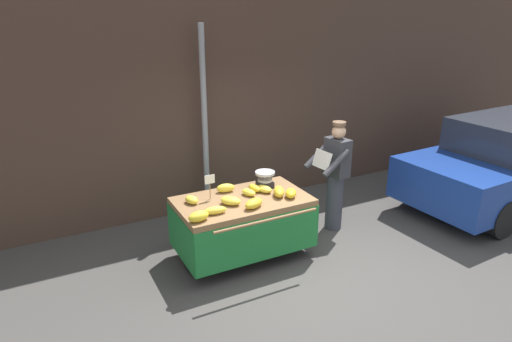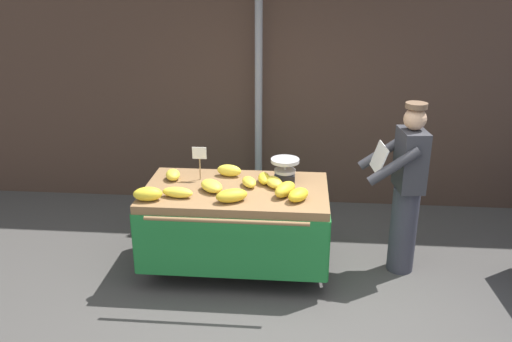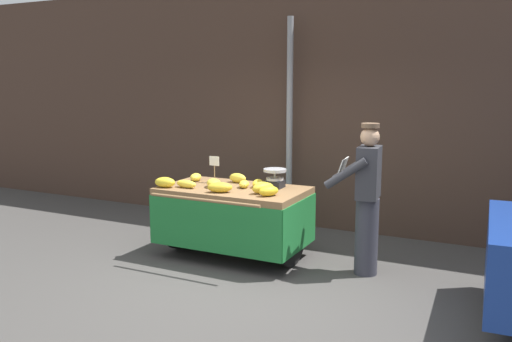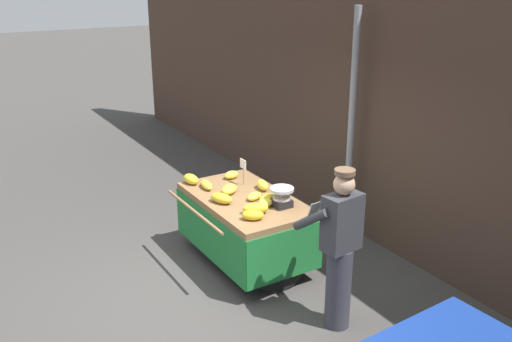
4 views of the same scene
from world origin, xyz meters
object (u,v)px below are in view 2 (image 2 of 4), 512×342
(banana_bunch_4, at_px, (178,192))
(banana_bunch_6, at_px, (232,196))
(banana_bunch_0, at_px, (229,171))
(vendor_person, at_px, (406,189))
(banana_bunch_2, at_px, (285,189))
(banana_bunch_3, at_px, (212,186))
(weighing_scale, at_px, (285,170))
(banana_bunch_9, at_px, (274,182))
(banana_bunch_10, at_px, (249,182))
(price_sign, at_px, (199,156))
(banana_bunch_7, at_px, (264,178))
(banana_bunch_1, at_px, (173,175))
(street_pole, at_px, (259,88))
(banana_cart, at_px, (236,210))
(banana_bunch_5, at_px, (298,195))
(banana_bunch_8, at_px, (148,194))

(banana_bunch_4, distance_m, banana_bunch_6, 0.51)
(banana_bunch_0, distance_m, vendor_person, 1.74)
(banana_bunch_2, distance_m, vendor_person, 1.18)
(banana_bunch_0, distance_m, banana_bunch_6, 0.65)
(banana_bunch_3, bearing_deg, weighing_scale, 25.08)
(weighing_scale, relative_size, banana_bunch_9, 1.12)
(weighing_scale, xyz_separation_m, banana_bunch_10, (-0.34, -0.16, -0.07))
(price_sign, xyz_separation_m, banana_bunch_10, (0.50, -0.14, -0.20))
(price_sign, bearing_deg, banana_bunch_7, -3.46)
(banana_bunch_4, bearing_deg, banana_bunch_10, 27.29)
(banana_bunch_1, bearing_deg, weighing_scale, 2.49)
(street_pole, height_order, banana_cart, street_pole)
(banana_bunch_9, height_order, banana_bunch_10, banana_bunch_9)
(banana_bunch_4, distance_m, vendor_person, 2.17)
(banana_bunch_5, bearing_deg, banana_bunch_3, 169.22)
(price_sign, xyz_separation_m, banana_bunch_5, (0.98, -0.45, -0.19))
(banana_bunch_8, relative_size, banana_bunch_10, 1.21)
(banana_bunch_0, distance_m, banana_bunch_1, 0.57)
(banana_cart, xyz_separation_m, banana_bunch_2, (0.48, -0.14, 0.30))
(banana_bunch_2, distance_m, banana_bunch_4, 0.99)
(banana_bunch_3, distance_m, banana_bunch_8, 0.60)
(banana_bunch_1, relative_size, banana_bunch_3, 0.77)
(price_sign, bearing_deg, banana_bunch_3, -60.79)
(price_sign, bearing_deg, banana_bunch_2, -21.56)
(banana_bunch_10, bearing_deg, banana_bunch_5, -32.93)
(weighing_scale, xyz_separation_m, vendor_person, (1.17, -0.09, -0.12))
(price_sign, xyz_separation_m, banana_bunch_7, (0.64, -0.04, -0.20))
(weighing_scale, distance_m, banana_bunch_5, 0.50)
(banana_bunch_6, bearing_deg, banana_bunch_3, 134.04)
(banana_bunch_1, relative_size, banana_bunch_4, 0.73)
(banana_bunch_0, height_order, banana_bunch_3, banana_bunch_0)
(banana_bunch_3, height_order, banana_bunch_8, banana_bunch_8)
(banana_bunch_2, height_order, banana_bunch_8, same)
(banana_cart, xyz_separation_m, banana_bunch_9, (0.36, 0.07, 0.28))
(street_pole, bearing_deg, weighing_scale, -74.34)
(banana_bunch_0, height_order, banana_bunch_7, banana_bunch_0)
(banana_bunch_5, xyz_separation_m, banana_bunch_7, (-0.34, 0.41, -0.01))
(banana_bunch_1, height_order, banana_bunch_5, banana_bunch_5)
(banana_bunch_4, relative_size, vendor_person, 0.17)
(weighing_scale, xyz_separation_m, banana_bunch_1, (-1.11, -0.05, -0.07))
(banana_bunch_9, bearing_deg, banana_bunch_0, 152.29)
(banana_cart, distance_m, weighing_scale, 0.62)
(street_pole, xyz_separation_m, banana_bunch_10, (0.03, -1.48, -0.61))
(weighing_scale, xyz_separation_m, banana_bunch_9, (-0.10, -0.15, -0.07))
(banana_bunch_6, distance_m, banana_bunch_7, 0.55)
(banana_bunch_7, bearing_deg, banana_bunch_9, -40.71)
(banana_bunch_0, distance_m, banana_bunch_3, 0.43)
(banana_bunch_8, bearing_deg, street_pole, 65.90)
(price_sign, bearing_deg, banana_bunch_1, -175.26)
(banana_bunch_0, xyz_separation_m, banana_bunch_10, (0.23, -0.26, -0.02))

